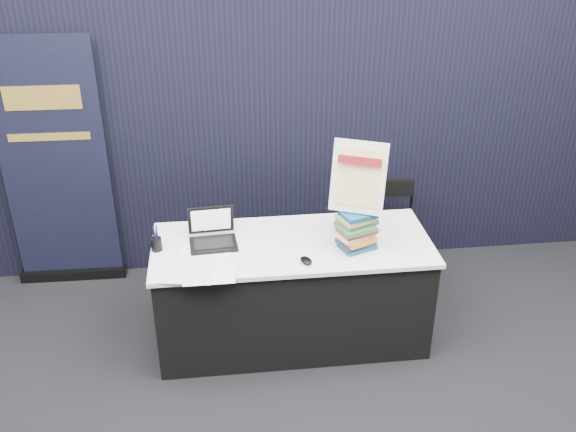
# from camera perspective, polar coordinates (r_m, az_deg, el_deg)

# --- Properties ---
(floor) EXTENTS (8.00, 8.00, 0.00)m
(floor) POSITION_cam_1_polar(r_m,az_deg,el_deg) (4.15, 1.30, -15.25)
(floor) COLOR black
(floor) RESTS_ON ground
(drape_partition) EXTENTS (6.00, 0.08, 2.40)m
(drape_partition) POSITION_cam_1_polar(r_m,az_deg,el_deg) (4.90, -1.15, 8.37)
(drape_partition) COLOR black
(drape_partition) RESTS_ON floor
(display_table) EXTENTS (1.80, 0.75, 0.75)m
(display_table) POSITION_cam_1_polar(r_m,az_deg,el_deg) (4.34, 0.35, -6.66)
(display_table) COLOR black
(display_table) RESTS_ON floor
(laptop) EXTENTS (0.31, 0.26, 0.23)m
(laptop) POSITION_cam_1_polar(r_m,az_deg,el_deg) (4.14, -6.68, -1.72)
(laptop) COLOR black
(laptop) RESTS_ON display_table
(mouse) EXTENTS (0.09, 0.12, 0.03)m
(mouse) POSITION_cam_1_polar(r_m,az_deg,el_deg) (3.92, 1.63, -3.97)
(mouse) COLOR black
(mouse) RESTS_ON display_table
(brochure_left) EXTENTS (0.31, 0.22, 0.00)m
(brochure_left) POSITION_cam_1_polar(r_m,az_deg,el_deg) (3.84, -7.06, -5.20)
(brochure_left) COLOR white
(brochure_left) RESTS_ON display_table
(brochure_mid) EXTENTS (0.36, 0.29, 0.00)m
(brochure_mid) POSITION_cam_1_polar(r_m,az_deg,el_deg) (3.87, -9.01, -5.07)
(brochure_mid) COLOR silver
(brochure_mid) RESTS_ON display_table
(brochure_right) EXTENTS (0.34, 0.25, 0.00)m
(brochure_right) POSITION_cam_1_polar(r_m,az_deg,el_deg) (4.08, -7.34, -3.09)
(brochure_right) COLOR white
(brochure_right) RESTS_ON display_table
(pen_cup) EXTENTS (0.08, 0.08, 0.09)m
(pen_cup) POSITION_cam_1_polar(r_m,az_deg,el_deg) (4.12, -11.62, -2.46)
(pen_cup) COLOR black
(pen_cup) RESTS_ON display_table
(book_stack_tall) EXTENTS (0.26, 0.23, 0.26)m
(book_stack_tall) POSITION_cam_1_polar(r_m,az_deg,el_deg) (4.03, 6.12, -1.29)
(book_stack_tall) COLOR #164B56
(book_stack_tall) RESTS_ON display_table
(book_stack_short) EXTENTS (0.25, 0.22, 0.09)m
(book_stack_short) POSITION_cam_1_polar(r_m,az_deg,el_deg) (4.29, 6.05, -0.65)
(book_stack_short) COLOR #228240
(book_stack_short) RESTS_ON display_table
(info_sign) EXTENTS (0.36, 0.25, 0.45)m
(info_sign) POSITION_cam_1_polar(r_m,az_deg,el_deg) (3.90, 6.28, 3.38)
(info_sign) COLOR black
(info_sign) RESTS_ON book_stack_tall
(pullup_banner) EXTENTS (0.81, 0.12, 1.91)m
(pullup_banner) POSITION_cam_1_polar(r_m,az_deg,el_deg) (5.05, -19.78, 3.01)
(pullup_banner) COLOR black
(pullup_banner) RESTS_ON floor
(stacking_chair) EXTENTS (0.42, 0.42, 0.81)m
(stacking_chair) POSITION_cam_1_polar(r_m,az_deg,el_deg) (4.96, 9.27, -1.21)
(stacking_chair) COLOR black
(stacking_chair) RESTS_ON floor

